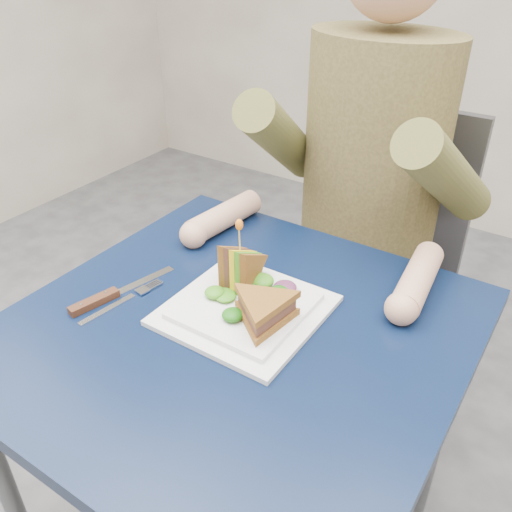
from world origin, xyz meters
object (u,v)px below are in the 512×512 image
Objects in this scene: plate at (245,308)px; sandwich_flat at (264,310)px; diner at (374,134)px; fork at (120,303)px; sandwich_upright at (240,269)px; chair at (374,252)px; knife at (104,298)px; table at (236,360)px.

sandwich_flat is (0.06, -0.02, 0.04)m from plate.
diner is 2.87× the size of plate.
sandwich_flat is at bearing 17.17° from fork.
sandwich_upright is (-0.10, 0.07, 0.01)m from sandwich_flat.
fork is (-0.21, -0.61, -0.18)m from diner.
chair is 1.25× the size of diner.
plate is 0.08m from sandwich_upright.
sandwich_upright is 0.62× the size of knife.
fork is (-0.26, -0.08, -0.04)m from sandwich_flat.
chair is 3.58× the size of plate.
table is 0.10m from plate.
sandwich_flat is 0.85× the size of knife.
chair is at bearing 71.56° from knife.
diner is at bearing 83.98° from sandwich_upright.
chair is at bearing 73.66° from fork.
plate reaches higher than fork.
sandwich_flat is (0.05, -0.53, -0.14)m from diner.
sandwich_flat reaches higher than fork.
fork is at bearing -162.70° from table.
diner is at bearing 68.51° from knife.
table is 0.81× the size of chair.
fork is at bearing -152.83° from plate.
diner is 0.54m from plate.
fork is at bearing -137.40° from sandwich_upright.
sandwich_upright is 0.76× the size of fork.
chair reaches higher than fork.
diner reaches higher than chair.
diner reaches higher than table.
table is 0.24m from fork.
table is 5.54× the size of sandwich_upright.
table is at bearing -60.02° from sandwich_upright.
diner is at bearing -90.00° from chair.
chair is 0.69m from sandwich_flat.
plate is (-0.01, 0.04, 0.09)m from table.
sandwich_upright is at bearing 144.16° from sandwich_flat.
sandwich_flat is 0.12m from sandwich_upright.
sandwich_upright reaches higher than plate.
knife is at bearing -108.44° from chair.
plate is 1.18× the size of knife.
table is at bearing -163.43° from sandwich_flat.
table is at bearing 17.05° from knife.
chair is 0.63m from sandwich_upright.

